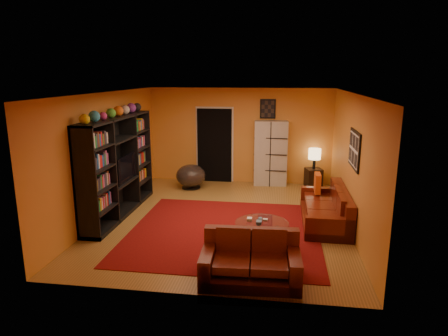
# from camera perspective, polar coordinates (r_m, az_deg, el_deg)

# --- Properties ---
(floor) EXTENTS (6.00, 6.00, 0.00)m
(floor) POSITION_cam_1_polar(r_m,az_deg,el_deg) (8.45, 0.05, -7.23)
(floor) COLOR brown
(floor) RESTS_ON ground
(ceiling) EXTENTS (6.00, 6.00, 0.00)m
(ceiling) POSITION_cam_1_polar(r_m,az_deg,el_deg) (7.92, 0.05, 10.67)
(ceiling) COLOR white
(ceiling) RESTS_ON wall_back
(wall_back) EXTENTS (6.00, 0.00, 6.00)m
(wall_back) POSITION_cam_1_polar(r_m,az_deg,el_deg) (11.02, 2.27, 4.61)
(wall_back) COLOR orange
(wall_back) RESTS_ON floor
(wall_front) EXTENTS (6.00, 0.00, 6.00)m
(wall_front) POSITION_cam_1_polar(r_m,az_deg,el_deg) (5.23, -4.64, -5.29)
(wall_front) COLOR orange
(wall_front) RESTS_ON floor
(wall_left) EXTENTS (0.00, 6.00, 6.00)m
(wall_left) POSITION_cam_1_polar(r_m,az_deg,el_deg) (8.79, -16.32, 1.85)
(wall_left) COLOR orange
(wall_left) RESTS_ON floor
(wall_right) EXTENTS (0.00, 6.00, 6.00)m
(wall_right) POSITION_cam_1_polar(r_m,az_deg,el_deg) (8.12, 17.79, 0.84)
(wall_right) COLOR orange
(wall_right) RESTS_ON floor
(rug) EXTENTS (3.60, 3.60, 0.01)m
(rug) POSITION_cam_1_polar(r_m,az_deg,el_deg) (7.79, 0.04, -9.02)
(rug) COLOR #570A0A
(rug) RESTS_ON floor
(doorway) EXTENTS (0.95, 0.10, 2.04)m
(doorway) POSITION_cam_1_polar(r_m,az_deg,el_deg) (11.12, -1.36, 3.23)
(doorway) COLOR black
(doorway) RESTS_ON floor
(wall_art_right) EXTENTS (0.03, 1.00, 0.70)m
(wall_art_right) POSITION_cam_1_polar(r_m,az_deg,el_deg) (7.77, 18.15, 2.53)
(wall_art_right) COLOR black
(wall_art_right) RESTS_ON wall_right
(wall_art_back) EXTENTS (0.42, 0.03, 0.52)m
(wall_art_back) POSITION_cam_1_polar(r_m,az_deg,el_deg) (10.86, 6.28, 8.40)
(wall_art_back) COLOR black
(wall_art_back) RESTS_ON wall_back
(entertainment_unit) EXTENTS (0.45, 3.00, 2.10)m
(entertainment_unit) POSITION_cam_1_polar(r_m,az_deg,el_deg) (8.75, -14.87, 0.21)
(entertainment_unit) COLOR black
(entertainment_unit) RESTS_ON floor
(tv) EXTENTS (0.97, 0.13, 0.56)m
(tv) POSITION_cam_1_polar(r_m,az_deg,el_deg) (8.81, -14.35, -0.01)
(tv) COLOR black
(tv) RESTS_ON entertainment_unit
(sofa) EXTENTS (0.89, 2.15, 0.85)m
(sofa) POSITION_cam_1_polar(r_m,az_deg,el_deg) (8.42, 14.75, -5.70)
(sofa) COLOR #4F140A
(sofa) RESTS_ON rug
(loveseat) EXTENTS (1.47, 0.93, 0.85)m
(loveseat) POSITION_cam_1_polar(r_m,az_deg,el_deg) (6.05, 3.84, -13.00)
(loveseat) COLOR #4F140A
(loveseat) RESTS_ON rug
(throw_pillow) EXTENTS (0.12, 0.42, 0.42)m
(throw_pillow) POSITION_cam_1_polar(r_m,az_deg,el_deg) (9.00, 13.20, -2.09)
(throw_pillow) COLOR #D15217
(throw_pillow) RESTS_ON sofa
(coffee_table) EXTENTS (0.93, 0.93, 0.46)m
(coffee_table) POSITION_cam_1_polar(r_m,az_deg,el_deg) (6.97, 5.43, -8.16)
(coffee_table) COLOR silver
(coffee_table) RESTS_ON floor
(storage_cabinet) EXTENTS (0.90, 0.46, 1.75)m
(storage_cabinet) POSITION_cam_1_polar(r_m,az_deg,el_deg) (10.84, 6.65, 2.11)
(storage_cabinet) COLOR #B3B0A5
(storage_cabinet) RESTS_ON floor
(bowl_chair) EXTENTS (0.78, 0.78, 0.63)m
(bowl_chair) POSITION_cam_1_polar(r_m,az_deg,el_deg) (10.58, -4.76, -1.11)
(bowl_chair) COLOR black
(bowl_chair) RESTS_ON floor
(side_table) EXTENTS (0.49, 0.49, 0.50)m
(side_table) POSITION_cam_1_polar(r_m,az_deg,el_deg) (10.96, 12.65, -1.36)
(side_table) COLOR black
(side_table) RESTS_ON floor
(table_lamp) EXTENTS (0.32, 0.32, 0.54)m
(table_lamp) POSITION_cam_1_polar(r_m,az_deg,el_deg) (10.82, 12.82, 1.90)
(table_lamp) COLOR black
(table_lamp) RESTS_ON side_table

